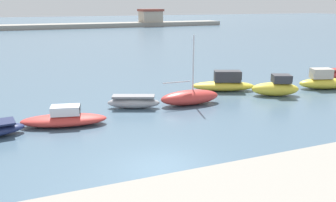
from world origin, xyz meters
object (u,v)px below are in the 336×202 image
(moored_boat_4, at_px, (190,97))
(moored_boat_2, at_px, (64,119))
(moored_boat_5, at_px, (224,84))
(moored_boat_7, at_px, (324,81))
(moored_boat_6, at_px, (276,87))
(moored_boat_8, at_px, (336,74))
(moored_boat_3, at_px, (134,102))

(moored_boat_4, bearing_deg, moored_boat_2, -170.03)
(moored_boat_5, bearing_deg, moored_boat_2, -139.50)
(moored_boat_2, height_order, moored_boat_7, moored_boat_7)
(moored_boat_6, distance_m, moored_boat_7, 5.56)
(moored_boat_5, xyz_separation_m, moored_boat_7, (8.54, -2.75, 0.03))
(moored_boat_2, relative_size, moored_boat_8, 1.30)
(moored_boat_6, relative_size, moored_boat_7, 0.85)
(moored_boat_5, bearing_deg, moored_boat_8, 23.58)
(moored_boat_4, distance_m, moored_boat_5, 5.53)
(moored_boat_3, xyz_separation_m, moored_boat_5, (8.89, 2.22, 0.17))
(moored_boat_2, xyz_separation_m, moored_boat_8, (26.97, 4.32, 0.05))
(moored_boat_2, relative_size, moored_boat_5, 0.98)
(moored_boat_5, bearing_deg, moored_boat_7, 5.65)
(moored_boat_2, height_order, moored_boat_3, moored_boat_2)
(moored_boat_3, height_order, moored_boat_7, moored_boat_7)
(moored_boat_2, height_order, moored_boat_8, moored_boat_2)
(moored_boat_5, relative_size, moored_boat_8, 1.33)
(moored_boat_7, distance_m, moored_boat_8, 5.21)
(moored_boat_3, relative_size, moored_boat_8, 0.92)
(moored_boat_4, relative_size, moored_boat_8, 1.21)
(moored_boat_6, xyz_separation_m, moored_boat_7, (5.54, 0.41, -0.03))
(moored_boat_8, bearing_deg, moored_boat_7, -144.24)
(moored_boat_2, xyz_separation_m, moored_boat_4, (9.32, 1.39, 0.12))
(moored_boat_3, bearing_deg, moored_boat_4, 13.56)
(moored_boat_5, distance_m, moored_boat_8, 12.95)
(moored_boat_4, distance_m, moored_boat_7, 13.24)
(moored_boat_3, height_order, moored_boat_4, moored_boat_4)
(moored_boat_6, bearing_deg, moored_boat_3, -161.06)
(moored_boat_4, bearing_deg, moored_boat_6, -0.44)
(moored_boat_8, bearing_deg, moored_boat_4, -166.96)
(moored_boat_7, bearing_deg, moored_boat_4, -160.71)
(moored_boat_3, distance_m, moored_boat_4, 4.24)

